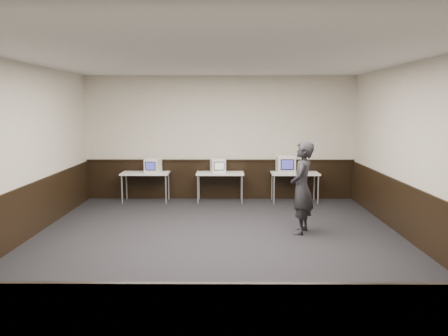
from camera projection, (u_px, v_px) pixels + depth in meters
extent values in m
plane|color=black|center=(217.00, 246.00, 7.61)|extent=(8.00, 8.00, 0.00)
plane|color=white|center=(217.00, 58.00, 7.16)|extent=(8.00, 8.00, 0.00)
plane|color=beige|center=(220.00, 138.00, 11.34)|extent=(7.00, 0.00, 7.00)
plane|color=beige|center=(205.00, 211.00, 3.42)|extent=(7.00, 0.00, 7.00)
plane|color=beige|center=(11.00, 155.00, 7.41)|extent=(0.00, 8.00, 8.00)
plane|color=beige|center=(424.00, 155.00, 7.36)|extent=(0.00, 8.00, 8.00)
cube|color=black|center=(220.00, 180.00, 11.48)|extent=(6.98, 0.04, 1.00)
cube|color=black|center=(16.00, 218.00, 7.56)|extent=(0.04, 7.98, 1.00)
cube|color=black|center=(419.00, 218.00, 7.52)|extent=(0.04, 7.98, 1.00)
cube|color=black|center=(220.00, 160.00, 11.39)|extent=(6.98, 0.06, 0.04)
cube|color=silver|center=(145.00, 173.00, 11.08)|extent=(1.20, 0.60, 0.04)
cylinder|color=#999999|center=(122.00, 190.00, 10.89)|extent=(0.04, 0.04, 0.71)
cylinder|color=#999999|center=(166.00, 190.00, 10.88)|extent=(0.04, 0.04, 0.71)
cylinder|color=#999999|center=(127.00, 186.00, 11.39)|extent=(0.04, 0.04, 0.71)
cylinder|color=#999999|center=(169.00, 186.00, 11.38)|extent=(0.04, 0.04, 0.71)
cube|color=silver|center=(220.00, 173.00, 11.07)|extent=(1.20, 0.60, 0.04)
cylinder|color=#999999|center=(198.00, 190.00, 10.88)|extent=(0.04, 0.04, 0.71)
cylinder|color=#999999|center=(242.00, 190.00, 10.87)|extent=(0.04, 0.04, 0.71)
cylinder|color=#999999|center=(199.00, 186.00, 11.37)|extent=(0.04, 0.04, 0.71)
cylinder|color=#999999|center=(241.00, 186.00, 11.37)|extent=(0.04, 0.04, 0.71)
cube|color=silver|center=(295.00, 173.00, 11.06)|extent=(1.20, 0.60, 0.04)
cylinder|color=#999999|center=(274.00, 190.00, 10.87)|extent=(0.04, 0.04, 0.71)
cylinder|color=#999999|center=(318.00, 190.00, 10.86)|extent=(0.04, 0.04, 0.71)
cylinder|color=#999999|center=(272.00, 186.00, 11.36)|extent=(0.04, 0.04, 0.71)
cylinder|color=#999999|center=(314.00, 186.00, 11.36)|extent=(0.04, 0.04, 0.71)
cube|color=white|center=(153.00, 166.00, 11.01)|extent=(0.42, 0.43, 0.36)
cube|color=black|center=(150.00, 166.00, 10.83)|extent=(0.27, 0.06, 0.21)
cube|color=#323595|center=(150.00, 166.00, 10.82)|extent=(0.23, 0.05, 0.18)
cube|color=white|center=(218.00, 166.00, 11.02)|extent=(0.42, 0.43, 0.35)
cube|color=black|center=(219.00, 166.00, 10.84)|extent=(0.26, 0.06, 0.21)
cube|color=#B5C3AB|center=(219.00, 166.00, 10.83)|extent=(0.23, 0.05, 0.18)
cube|color=white|center=(286.00, 164.00, 10.98)|extent=(0.46, 0.48, 0.44)
cube|color=black|center=(287.00, 165.00, 10.74)|extent=(0.33, 0.03, 0.26)
cube|color=#3C38A7|center=(287.00, 165.00, 10.73)|extent=(0.29, 0.02, 0.22)
imported|color=#232227|center=(302.00, 188.00, 8.29)|extent=(0.62, 0.75, 1.76)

